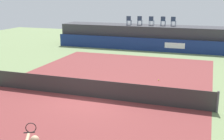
# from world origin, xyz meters

# --- Properties ---
(ground_plane) EXTENTS (48.00, 48.00, 0.00)m
(ground_plane) POSITION_xyz_m (0.00, 3.00, 0.00)
(ground_plane) COLOR #6B7F51
(court_inner) EXTENTS (12.00, 22.00, 0.00)m
(court_inner) POSITION_xyz_m (0.00, 0.00, 0.00)
(court_inner) COLOR maroon
(court_inner) RESTS_ON ground
(sponsor_wall) EXTENTS (18.00, 0.22, 1.20)m
(sponsor_wall) POSITION_xyz_m (0.01, 13.50, 0.60)
(sponsor_wall) COLOR navy
(sponsor_wall) RESTS_ON ground
(spectator_platform) EXTENTS (18.00, 2.80, 2.20)m
(spectator_platform) POSITION_xyz_m (0.00, 15.30, 1.10)
(spectator_platform) COLOR #38383D
(spectator_platform) RESTS_ON ground
(spectator_chair_far_left) EXTENTS (0.46, 0.46, 0.89)m
(spectator_chair_far_left) POSITION_xyz_m (-2.14, 14.95, 2.69)
(spectator_chair_far_left) COLOR #2D3D56
(spectator_chair_far_left) RESTS_ON spectator_platform
(spectator_chair_left) EXTENTS (0.48, 0.48, 0.89)m
(spectator_chair_left) POSITION_xyz_m (-1.12, 15.26, 2.69)
(spectator_chair_left) COLOR #2D3D56
(spectator_chair_left) RESTS_ON spectator_platform
(spectator_chair_center) EXTENTS (0.46, 0.46, 0.89)m
(spectator_chair_center) POSITION_xyz_m (0.04, 15.28, 2.69)
(spectator_chair_center) COLOR #2D3D56
(spectator_chair_center) RESTS_ON spectator_platform
(spectator_chair_right) EXTENTS (0.47, 0.47, 0.89)m
(spectator_chair_right) POSITION_xyz_m (1.15, 15.48, 2.69)
(spectator_chair_right) COLOR #2D3D56
(spectator_chair_right) RESTS_ON spectator_platform
(spectator_chair_far_right) EXTENTS (0.46, 0.46, 0.89)m
(spectator_chair_far_right) POSITION_xyz_m (2.13, 15.52, 2.69)
(spectator_chair_far_right) COLOR #2D3D56
(spectator_chair_far_right) RESTS_ON spectator_platform
(tennis_net) EXTENTS (12.40, 0.02, 0.95)m
(tennis_net) POSITION_xyz_m (0.00, 0.00, 0.47)
(tennis_net) COLOR #2D2D2D
(tennis_net) RESTS_ON ground
(net_post_far) EXTENTS (0.10, 0.10, 1.00)m
(net_post_far) POSITION_xyz_m (6.20, 0.00, 0.50)
(net_post_far) COLOR #4C4C51
(net_post_far) RESTS_ON ground
(tennis_ball) EXTENTS (0.07, 0.07, 0.07)m
(tennis_ball) POSITION_xyz_m (2.83, 4.14, 0.04)
(tennis_ball) COLOR #D8EA33
(tennis_ball) RESTS_ON court_inner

